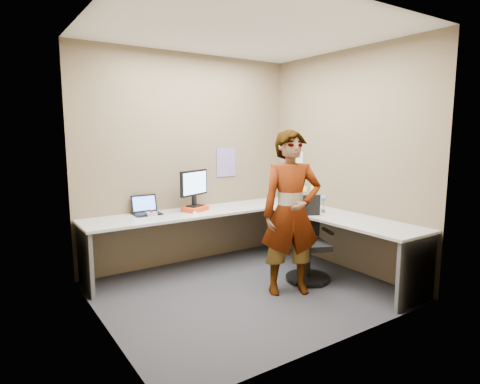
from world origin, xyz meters
TOP-DOWN VIEW (x-y plane):
  - ground at (0.00, 0.00)m, footprint 3.00×3.00m
  - wall_back at (0.00, 1.30)m, footprint 3.00×0.00m
  - wall_right at (1.50, 0.00)m, footprint 0.00×2.70m
  - wall_left at (-1.50, 0.00)m, footprint 0.00×2.70m
  - ceiling at (0.00, 0.00)m, footprint 3.00×3.00m
  - desk at (0.44, 0.39)m, footprint 2.98×2.58m
  - paper_ream at (-0.09, 1.00)m, footprint 0.36×0.32m
  - monitor at (-0.09, 1.02)m, footprint 0.45×0.23m
  - laptop at (-0.67, 1.16)m, footprint 0.32×0.27m
  - trackball_mouse at (-0.66, 1.02)m, footprint 0.12×0.08m
  - origami at (-0.22, 0.75)m, footprint 0.10×0.10m
  - stapler at (1.18, 0.29)m, footprint 0.15×0.05m
  - flower at (1.17, 0.04)m, footprint 0.07×0.07m
  - calendar_purple at (0.55, 1.29)m, footprint 0.30×0.01m
  - calendar_white at (1.49, 0.90)m, footprint 0.01×0.28m
  - sticky_note_a at (1.49, 0.55)m, footprint 0.01×0.07m
  - sticky_note_b at (1.49, 0.60)m, footprint 0.01×0.07m
  - sticky_note_c at (1.49, 0.48)m, footprint 0.01×0.07m
  - sticky_note_d at (1.49, 0.70)m, footprint 0.01×0.07m
  - office_chair at (0.79, -0.09)m, footprint 0.56×0.56m
  - person at (0.38, -0.28)m, footprint 0.75×0.64m

SIDE VIEW (x-z plane):
  - ground at x=0.00m, z-range 0.00..0.00m
  - office_chair at x=0.79m, z-range -0.09..0.87m
  - desk at x=0.44m, z-range 0.22..0.95m
  - trackball_mouse at x=-0.66m, z-range 0.72..0.79m
  - stapler at x=1.18m, z-range 0.73..0.78m
  - paper_ream at x=-0.09m, z-range 0.73..0.79m
  - origami at x=-0.22m, z-range 0.73..0.79m
  - laptop at x=-0.67m, z-range 0.68..0.90m
  - sticky_note_c at x=1.49m, z-range 0.76..0.84m
  - sticky_note_b at x=1.49m, z-range 0.78..0.86m
  - person at x=0.38m, z-range 0.00..1.74m
  - flower at x=1.17m, z-range 0.77..0.98m
  - sticky_note_d at x=1.49m, z-range 0.88..0.96m
  - sticky_note_a at x=1.49m, z-range 0.91..0.99m
  - monitor at x=-0.09m, z-range 0.83..1.28m
  - calendar_white at x=1.49m, z-range 1.06..1.44m
  - calendar_purple at x=0.55m, z-range 1.10..1.50m
  - wall_back at x=0.00m, z-range -0.15..2.85m
  - wall_right at x=1.50m, z-range 0.00..2.70m
  - wall_left at x=-1.50m, z-range 0.00..2.70m
  - ceiling at x=0.00m, z-range 2.70..2.70m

